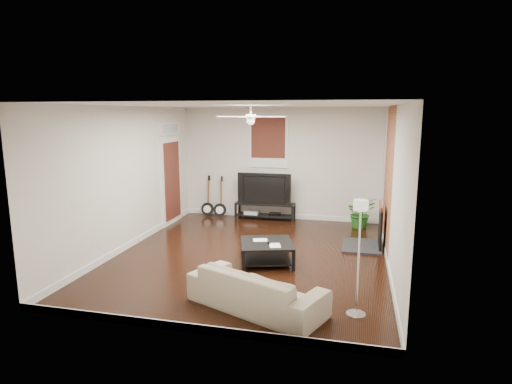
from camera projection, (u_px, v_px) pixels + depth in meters
room at (251, 183)px, 7.86m from camera, size 5.01×6.01×2.81m
brick_accent at (388, 179)px, 8.25m from camera, size 0.02×2.20×2.80m
fireplace at (370, 225)px, 8.49m from camera, size 0.80×1.10×0.92m
window_back at (268, 142)px, 10.67m from camera, size 1.00×0.06×1.30m
door_left at (171, 172)px, 10.27m from camera, size 0.08×1.00×2.50m
tv_stand at (265, 211)px, 10.82m from camera, size 1.50×0.40×0.42m
tv at (265, 188)px, 10.73m from camera, size 1.35×0.18×0.77m
coffee_table at (267, 252)px, 7.68m from camera, size 1.13×1.13×0.38m
sofa at (256, 289)px, 5.87m from camera, size 2.09×1.47×0.57m
floor_lamp at (358, 259)px, 5.56m from camera, size 0.34×0.34×1.59m
potted_plant at (360, 212)px, 9.97m from camera, size 0.88×0.86×0.74m
guitar_left at (207, 196)px, 11.08m from camera, size 0.36×0.28×1.07m
guitar_right at (220, 197)px, 10.97m from camera, size 0.38×0.31×1.07m
ceiling_fan at (251, 117)px, 7.64m from camera, size 1.24×1.24×0.32m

